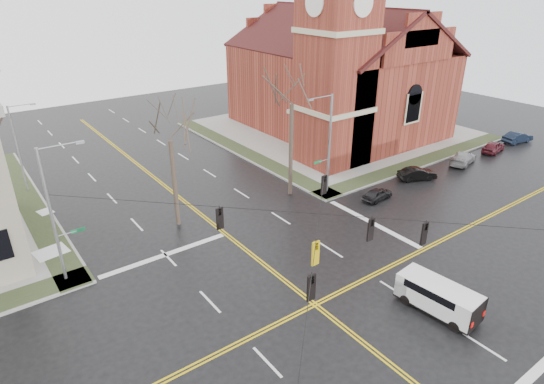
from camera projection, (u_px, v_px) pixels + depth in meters
ground at (315, 305)px, 27.48m from camera, size 120.00×120.00×0.00m
sidewalks at (315, 304)px, 27.45m from camera, size 80.00×80.00×0.17m
road_markings at (315, 304)px, 27.48m from camera, size 100.00×100.00×0.01m
church at (337, 65)px, 55.30m from camera, size 24.28×27.48×27.50m
signal_pole_ne at (328, 142)px, 39.86m from camera, size 2.75×0.22×9.00m
signal_pole_nw at (54, 212)px, 27.73m from camera, size 2.75×0.22×9.00m
span_wires at (319, 214)px, 24.86m from camera, size 23.02×23.02×0.03m
traffic_signals at (327, 231)px, 24.69m from camera, size 8.21×8.26×1.30m
streetlight_north_a at (19, 146)px, 40.35m from camera, size 2.30×0.20×8.00m
cargo_van at (435, 294)px, 26.66m from camera, size 2.36×5.00×1.84m
parked_car_a at (377, 194)px, 40.45m from camera, size 3.28×1.54×1.09m
parked_car_b at (417, 174)px, 44.49m from camera, size 3.96×2.68×1.23m
parked_car_c at (463, 158)px, 48.41m from camera, size 4.76×2.91×1.29m
parked_car_d at (493, 147)px, 51.64m from camera, size 4.01×2.17×1.30m
parked_car_e at (518, 137)px, 54.73m from camera, size 4.19×2.03×1.32m
tree_nw_near at (170, 135)px, 33.25m from camera, size 4.00×4.00×10.42m
tree_ne at (292, 98)px, 37.76m from camera, size 4.00×4.00×12.39m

